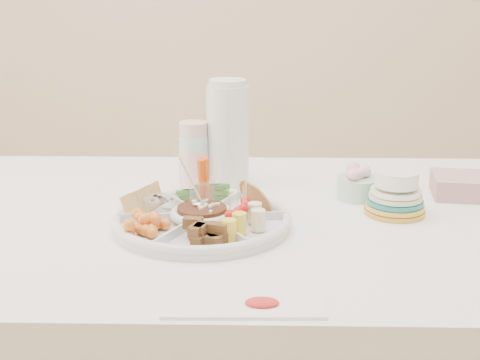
{
  "coord_description": "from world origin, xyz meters",
  "views": [
    {
      "loc": [
        0.08,
        -1.44,
        1.27
      ],
      "look_at": [
        0.05,
        0.02,
        0.83
      ],
      "focal_mm": 50.0,
      "sensor_mm": 36.0,
      "label": 1
    }
  ],
  "objects_px": {
    "dining_table": "(220,360)",
    "party_tray": "(202,217)",
    "thermos": "(228,132)",
    "plate_stack": "(396,195)"
  },
  "relations": [
    {
      "from": "dining_table",
      "to": "thermos",
      "type": "xyz_separation_m",
      "value": [
        0.01,
        0.23,
        0.52
      ]
    },
    {
      "from": "thermos",
      "to": "plate_stack",
      "type": "relative_size",
      "value": 2.02
    },
    {
      "from": "dining_table",
      "to": "thermos",
      "type": "relative_size",
      "value": 5.42
    },
    {
      "from": "dining_table",
      "to": "plate_stack",
      "type": "relative_size",
      "value": 10.95
    },
    {
      "from": "dining_table",
      "to": "thermos",
      "type": "bearing_deg",
      "value": 86.79
    },
    {
      "from": "party_tray",
      "to": "thermos",
      "type": "height_order",
      "value": "thermos"
    },
    {
      "from": "party_tray",
      "to": "thermos",
      "type": "bearing_deg",
      "value": 82.06
    },
    {
      "from": "party_tray",
      "to": "dining_table",
      "type": "bearing_deg",
      "value": 69.43
    },
    {
      "from": "dining_table",
      "to": "party_tray",
      "type": "bearing_deg",
      "value": -110.57
    },
    {
      "from": "dining_table",
      "to": "party_tray",
      "type": "relative_size",
      "value": 4.0
    }
  ]
}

